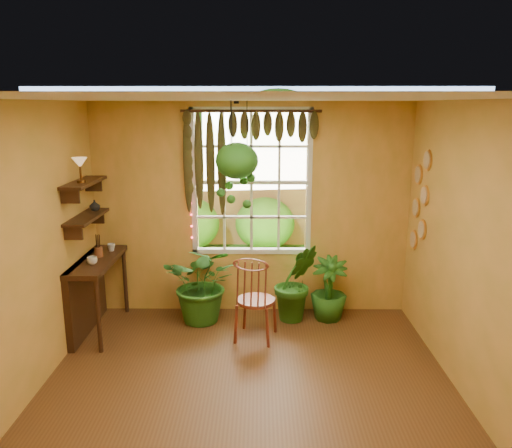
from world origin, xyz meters
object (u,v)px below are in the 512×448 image
Objects in this scene: windsor_chair at (255,311)px; potted_plant_left at (204,283)px; hanging_basket at (237,165)px; potted_plant_mid at (296,282)px; counter_ledge at (90,287)px.

windsor_chair is 1.16× the size of potted_plant_left.
windsor_chair is at bearing -68.24° from hanging_basket.
potted_plant_mid is (0.51, 0.54, 0.16)m from windsor_chair.
windsor_chair is 0.82m from potted_plant_left.
hanging_basket is at bearing 8.27° from potted_plant_left.
counter_ledge is 2.49m from potted_plant_mid.
windsor_chair is at bearing -37.30° from potted_plant_left.
windsor_chair is at bearing -132.99° from potted_plant_mid.
counter_ledge is 0.96× the size of hanging_basket.
counter_ledge is 1.99m from windsor_chair.
counter_ledge is at bearing -171.95° from windsor_chair.
hanging_basket is (-0.22, 0.55, 1.62)m from windsor_chair.
windsor_chair is (1.96, -0.22, -0.21)m from counter_ledge.
potted_plant_mid is at bearing 61.36° from windsor_chair.
counter_ledge is 1.21× the size of potted_plant_mid.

